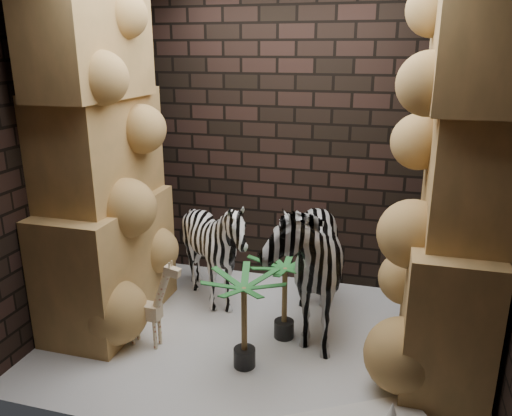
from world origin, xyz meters
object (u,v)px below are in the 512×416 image
(palm_front, at_px, (285,298))
(zebra_right, at_px, (302,246))
(palm_back, at_px, (244,322))
(zebra_left, at_px, (215,255))
(giraffe_toy, at_px, (144,301))

(palm_front, bearing_deg, zebra_right, 66.70)
(palm_back, bearing_deg, palm_front, 67.34)
(zebra_right, height_order, zebra_left, zebra_right)
(palm_front, distance_m, palm_back, 0.53)
(zebra_left, height_order, palm_back, zebra_left)
(zebra_right, distance_m, palm_back, 0.86)
(zebra_left, bearing_deg, giraffe_toy, -113.10)
(zebra_right, distance_m, giraffe_toy, 1.38)
(zebra_left, bearing_deg, palm_back, -58.87)
(giraffe_toy, relative_size, palm_back, 1.04)
(zebra_left, xyz_separation_m, palm_front, (0.76, -0.38, -0.14))
(giraffe_toy, bearing_deg, zebra_right, 31.41)
(giraffe_toy, distance_m, palm_front, 1.15)
(zebra_left, bearing_deg, zebra_right, -12.12)
(zebra_right, xyz_separation_m, palm_front, (-0.09, -0.22, -0.39))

